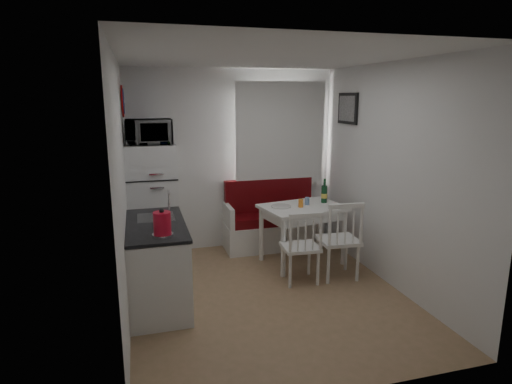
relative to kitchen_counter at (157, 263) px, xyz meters
The scene contains 22 objects.
floor 1.29m from the kitchen_counter, ahead, with size 3.00×3.50×0.02m, color #967950.
ceiling 2.46m from the kitchen_counter, ahead, with size 3.00×3.50×0.02m, color white.
wall_back 2.17m from the kitchen_counter, 53.04° to the left, with size 3.00×0.02×2.60m, color white.
wall_front 2.41m from the kitchen_counter, 57.81° to the right, with size 3.00×0.02×2.60m, color white.
wall_left 0.91m from the kitchen_counter, 152.61° to the right, with size 0.02×3.50×2.60m, color white.
wall_right 2.83m from the kitchen_counter, ahead, with size 0.02×3.50×2.60m, color white.
window 2.72m from the kitchen_counter, 39.47° to the left, with size 1.22×0.06×1.47m, color white.
curtain 2.71m from the kitchen_counter, 38.19° to the left, with size 1.35×0.02×1.50m, color white.
kitchen_counter is the anchor object (origin of this frame).
wall_sign 2.15m from the kitchen_counter, 101.80° to the left, with size 0.40×0.40×0.03m, color navy.
picture_frame 3.25m from the kitchen_counter, 19.45° to the left, with size 0.04×0.52×0.42m, color black.
bench 2.20m from the kitchen_counter, 38.11° to the left, with size 1.41×0.54×1.01m.
dining_table 2.07m from the kitchen_counter, 18.93° to the left, with size 1.17×0.91×0.79m.
chair_left 1.69m from the kitchen_counter, ahead, with size 0.45×0.43×0.49m.
chair_right 2.20m from the kitchen_counter, ahead, with size 0.50×0.47×0.53m.
fridge 1.29m from the kitchen_counter, 89.10° to the left, with size 0.64×0.64×1.61m, color white.
microwave 1.78m from the kitchen_counter, 89.06° to the left, with size 0.58×0.39×0.32m, color white.
kettle 0.76m from the kitchen_counter, 84.20° to the right, with size 0.20×0.20×0.27m, color red.
wine_bottle 2.47m from the kitchen_counter, 18.48° to the left, with size 0.08×0.08×0.33m, color #154324, non-canonical shape.
drinking_glass_orange 2.02m from the kitchen_counter, 18.04° to the left, with size 0.06×0.06×0.11m, color orange.
drinking_glass_blue 2.18m from the kitchen_counter, 19.50° to the left, with size 0.06×0.06×0.10m, color #7090BE.
plate 1.81m from the kitchen_counter, 22.68° to the left, with size 0.26×0.26×0.02m, color white.
Camera 1 is at (-1.34, -4.31, 2.20)m, focal length 30.00 mm.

